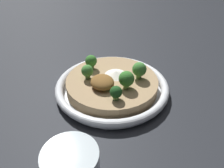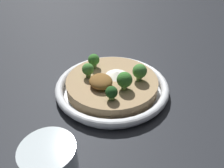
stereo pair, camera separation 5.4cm
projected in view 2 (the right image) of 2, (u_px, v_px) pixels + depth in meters
The scene contains 9 objects.
ground_plane at pixel (112, 91), 0.55m from camera, with size 6.00×6.00×0.00m, color #23262B.
risotto_bowl at pixel (112, 86), 0.54m from camera, with size 0.28×0.28×0.04m.
cheese_sprinkle at pixel (117, 73), 0.54m from camera, with size 0.06×0.06×0.01m.
crispy_onion_garnish at pixel (101, 81), 0.50m from camera, with size 0.06×0.05×0.03m.
broccoli_left at pixel (125, 80), 0.48m from camera, with size 0.04×0.04×0.04m.
broccoli_back at pixel (88, 70), 0.52m from camera, with size 0.03×0.03×0.04m.
broccoli_back_left at pixel (112, 93), 0.46m from camera, with size 0.03×0.03×0.03m.
broccoli_back_right at pixel (94, 60), 0.56m from camera, with size 0.03×0.03×0.04m.
broccoli_front_left at pixel (140, 72), 0.51m from camera, with size 0.03×0.03×0.04m.
Camera 2 is at (-0.41, 0.16, 0.34)m, focal length 35.00 mm.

